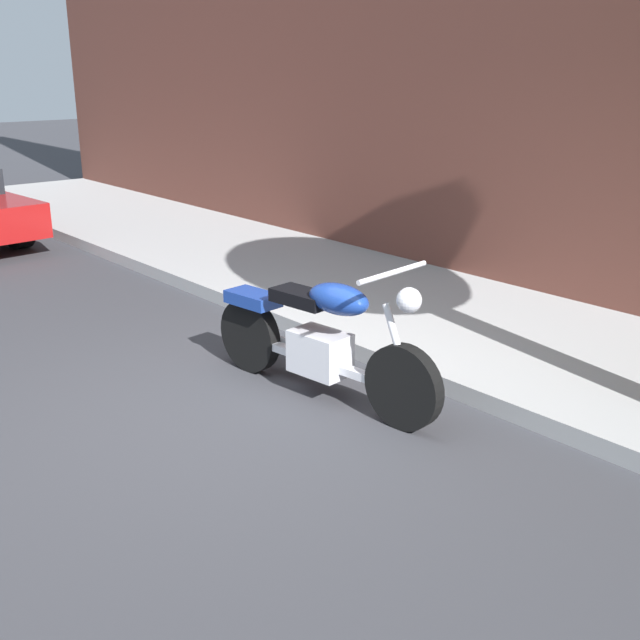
# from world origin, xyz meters

# --- Properties ---
(ground_plane) EXTENTS (60.00, 60.00, 0.00)m
(ground_plane) POSITION_xyz_m (0.00, 0.00, 0.00)
(ground_plane) COLOR #38383D
(sidewalk) EXTENTS (22.17, 2.53, 0.14)m
(sidewalk) POSITION_xyz_m (0.00, 2.59, 0.07)
(sidewalk) COLOR #A4A4A4
(sidewalk) RESTS_ON ground
(motorcycle) EXTENTS (2.15, 0.70, 1.10)m
(motorcycle) POSITION_xyz_m (0.16, 0.62, 0.46)
(motorcycle) COLOR black
(motorcycle) RESTS_ON ground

